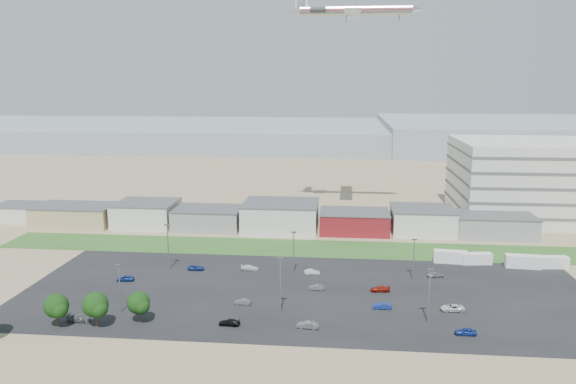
# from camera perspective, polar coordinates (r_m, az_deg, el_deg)

# --- Properties ---
(ground) EXTENTS (700.00, 700.00, 0.00)m
(ground) POSITION_cam_1_polar(r_m,az_deg,el_deg) (102.58, -1.83, -14.06)
(ground) COLOR #957D5E
(ground) RESTS_ON ground
(parking_lot) EXTENTS (120.00, 50.00, 0.01)m
(parking_lot) POSITION_cam_1_polar(r_m,az_deg,el_deg) (120.44, 1.82, -10.13)
(parking_lot) COLOR black
(parking_lot) RESTS_ON ground
(grass_strip) EXTENTS (160.00, 16.00, 0.02)m
(grass_strip) POSITION_cam_1_polar(r_m,az_deg,el_deg) (150.98, 0.73, -5.68)
(grass_strip) COLOR #2B541F
(grass_strip) RESTS_ON ground
(hills_backdrop) EXTENTS (700.00, 200.00, 9.00)m
(hills_backdrop) POSITION_cam_1_polar(r_m,az_deg,el_deg) (409.84, 9.53, 5.48)
(hills_backdrop) COLOR gray
(hills_backdrop) RESTS_ON ground
(building_row) EXTENTS (170.00, 20.00, 8.00)m
(building_row) POSITION_cam_1_polar(r_m,az_deg,el_deg) (170.31, -4.42, -2.38)
(building_row) COLOR silver
(building_row) RESTS_ON ground
(box_trailer_a) EXTENTS (8.23, 3.24, 3.01)m
(box_trailer_a) POSITION_cam_1_polar(r_m,az_deg,el_deg) (144.10, 16.16, -6.34)
(box_trailer_a) COLOR silver
(box_trailer_a) RESTS_ON ground
(box_trailer_b) EXTENTS (7.48, 3.21, 2.71)m
(box_trailer_b) POSITION_cam_1_polar(r_m,az_deg,el_deg) (145.08, 18.60, -6.43)
(box_trailer_b) COLOR silver
(box_trailer_b) RESTS_ON ground
(box_trailer_c) EXTENTS (8.32, 3.25, 3.05)m
(box_trailer_c) POSITION_cam_1_polar(r_m,az_deg,el_deg) (146.15, 22.77, -6.53)
(box_trailer_c) COLOR silver
(box_trailer_c) RESTS_ON ground
(box_trailer_d) EXTENTS (7.65, 3.04, 2.80)m
(box_trailer_d) POSITION_cam_1_polar(r_m,az_deg,el_deg) (148.87, 25.23, -6.46)
(box_trailer_d) COLOR silver
(box_trailer_d) RESTS_ON ground
(tree_mid) EXTENTS (4.70, 4.70, 7.05)m
(tree_mid) POSITION_cam_1_polar(r_m,az_deg,el_deg) (111.43, -22.47, -10.87)
(tree_mid) COLOR black
(tree_mid) RESTS_ON ground
(tree_right) EXTENTS (4.94, 4.94, 7.41)m
(tree_right) POSITION_cam_1_polar(r_m,az_deg,el_deg) (108.91, -18.97, -11.03)
(tree_right) COLOR black
(tree_right) RESTS_ON ground
(tree_near) EXTENTS (4.45, 4.45, 6.67)m
(tree_near) POSITION_cam_1_polar(r_m,az_deg,el_deg) (108.69, -14.94, -11.04)
(tree_near) COLOR black
(tree_near) RESTS_ON ground
(lightpole_front_l) EXTENTS (1.13, 0.47, 9.63)m
(lightpole_front_l) POSITION_cam_1_polar(r_m,az_deg,el_deg) (113.59, -16.72, -9.36)
(lightpole_front_l) COLOR slate
(lightpole_front_l) RESTS_ON ground
(lightpole_front_m) EXTENTS (1.29, 0.54, 10.94)m
(lightpole_front_m) POSITION_cam_1_polar(r_m,az_deg,el_deg) (108.74, -0.78, -9.43)
(lightpole_front_m) COLOR slate
(lightpole_front_m) RESTS_ON ground
(lightpole_front_r) EXTENTS (1.22, 0.51, 10.37)m
(lightpole_front_r) POSITION_cam_1_polar(r_m,az_deg,el_deg) (107.55, 14.13, -10.18)
(lightpole_front_r) COLOR slate
(lightpole_front_r) RESTS_ON ground
(lightpole_back_l) EXTENTS (1.29, 0.54, 11.00)m
(lightpole_back_l) POSITION_cam_1_polar(r_m,az_deg,el_deg) (135.53, -12.09, -5.48)
(lightpole_back_l) COLOR slate
(lightpole_back_l) RESTS_ON ground
(lightpole_back_m) EXTENTS (1.19, 0.49, 10.08)m
(lightpole_back_m) POSITION_cam_1_polar(r_m,az_deg,el_deg) (129.63, 0.58, -6.21)
(lightpole_back_m) COLOR slate
(lightpole_back_m) RESTS_ON ground
(lightpole_back_r) EXTENTS (1.11, 0.46, 9.40)m
(lightpole_back_r) POSITION_cam_1_polar(r_m,az_deg,el_deg) (129.24, 12.64, -6.70)
(lightpole_back_r) COLOR slate
(lightpole_back_r) RESTS_ON ground
(airliner) EXTENTS (42.29, 29.04, 12.42)m
(airliner) POSITION_cam_1_polar(r_m,az_deg,el_deg) (182.81, 6.87, 17.88)
(airliner) COLOR silver
(parked_car_0) EXTENTS (4.67, 2.43, 1.26)m
(parked_car_0) POSITION_cam_1_polar(r_m,az_deg,el_deg) (115.45, 16.35, -11.23)
(parked_car_0) COLOR silver
(parked_car_0) RESTS_ON ground
(parked_car_1) EXTENTS (3.75, 1.41, 1.22)m
(parked_car_1) POSITION_cam_1_polar(r_m,az_deg,el_deg) (113.46, 9.53, -11.33)
(parked_car_1) COLOR navy
(parked_car_1) RESTS_ON ground
(parked_car_2) EXTENTS (3.77, 1.56, 1.28)m
(parked_car_2) POSITION_cam_1_polar(r_m,az_deg,el_deg) (106.04, 17.59, -13.35)
(parked_car_2) COLOR navy
(parked_car_2) RESTS_ON ground
(parked_car_3) EXTENTS (4.01, 1.86, 1.13)m
(parked_car_3) POSITION_cam_1_polar(r_m,az_deg,el_deg) (105.50, -5.99, -13.04)
(parked_car_3) COLOR black
(parked_car_3) RESTS_ON ground
(parked_car_4) EXTENTS (3.37, 1.40, 1.08)m
(parked_car_4) POSITION_cam_1_polar(r_m,az_deg,el_deg) (114.40, -4.63, -11.05)
(parked_car_4) COLOR #595B5E
(parked_car_4) RESTS_ON ground
(parked_car_5) EXTENTS (3.91, 1.93, 1.28)m
(parked_car_5) POSITION_cam_1_polar(r_m,az_deg,el_deg) (131.59, -16.20, -8.41)
(parked_car_5) COLOR navy
(parked_car_5) RESTS_ON ground
(parked_car_6) EXTENTS (4.28, 1.93, 1.22)m
(parked_car_6) POSITION_cam_1_polar(r_m,az_deg,el_deg) (133.64, -3.90, -7.69)
(parked_car_6) COLOR silver
(parked_car_6) RESTS_ON ground
(parked_car_7) EXTENTS (3.47, 1.34, 1.13)m
(parked_car_7) POSITION_cam_1_polar(r_m,az_deg,el_deg) (121.62, 2.91, -9.64)
(parked_car_7) COLOR #595B5E
(parked_car_7) RESTS_ON ground
(parked_car_8) EXTENTS (3.69, 1.81, 1.21)m
(parked_car_8) POSITION_cam_1_polar(r_m,az_deg,el_deg) (133.10, 14.73, -8.13)
(parked_car_8) COLOR #A5A5AA
(parked_car_8) RESTS_ON ground
(parked_car_9) EXTENTS (4.00, 1.96, 1.09)m
(parked_car_9) POSITION_cam_1_polar(r_m,az_deg,el_deg) (135.31, -9.32, -7.61)
(parked_car_9) COLOR navy
(parked_car_9) RESTS_ON ground
(parked_car_10) EXTENTS (4.55, 2.03, 1.30)m
(parked_car_10) POSITION_cam_1_polar(r_m,az_deg,el_deg) (113.34, -20.48, -11.91)
(parked_car_10) COLOR #595B5E
(parked_car_10) RESTS_ON ground
(parked_car_11) EXTENTS (3.56, 1.46, 1.15)m
(parked_car_11) POSITION_cam_1_polar(r_m,az_deg,el_deg) (130.90, 2.47, -8.10)
(parked_car_11) COLOR silver
(parked_car_11) RESTS_ON ground
(parked_car_12) EXTENTS (4.22, 2.05, 1.18)m
(parked_car_12) POSITION_cam_1_polar(r_m,az_deg,el_deg) (122.04, 9.33, -9.69)
(parked_car_12) COLOR maroon
(parked_car_12) RESTS_ON ground
(parked_car_13) EXTENTS (4.01, 1.81, 1.28)m
(parked_car_13) POSITION_cam_1_polar(r_m,az_deg,el_deg) (103.87, 2.02, -13.34)
(parked_car_13) COLOR #A5A5AA
(parked_car_13) RESTS_ON ground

